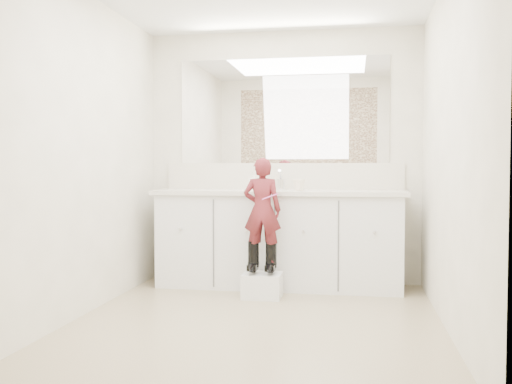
# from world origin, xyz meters

# --- Properties ---
(floor) EXTENTS (3.00, 3.00, 0.00)m
(floor) POSITION_xyz_m (0.00, 0.00, 0.00)
(floor) COLOR #827255
(floor) RESTS_ON ground
(wall_back) EXTENTS (2.60, 0.00, 2.60)m
(wall_back) POSITION_xyz_m (0.00, 1.50, 1.20)
(wall_back) COLOR beige
(wall_back) RESTS_ON floor
(wall_front) EXTENTS (2.60, 0.00, 2.60)m
(wall_front) POSITION_xyz_m (0.00, -1.50, 1.20)
(wall_front) COLOR beige
(wall_front) RESTS_ON floor
(wall_left) EXTENTS (0.00, 3.00, 3.00)m
(wall_left) POSITION_xyz_m (-1.30, 0.00, 1.20)
(wall_left) COLOR beige
(wall_left) RESTS_ON floor
(wall_right) EXTENTS (0.00, 3.00, 3.00)m
(wall_right) POSITION_xyz_m (1.30, 0.00, 1.20)
(wall_right) COLOR beige
(wall_right) RESTS_ON floor
(vanity_cabinet) EXTENTS (2.20, 0.55, 0.85)m
(vanity_cabinet) POSITION_xyz_m (0.00, 1.23, 0.42)
(vanity_cabinet) COLOR silver
(vanity_cabinet) RESTS_ON floor
(countertop) EXTENTS (2.28, 0.58, 0.04)m
(countertop) POSITION_xyz_m (0.00, 1.21, 0.87)
(countertop) COLOR beige
(countertop) RESTS_ON vanity_cabinet
(backsplash) EXTENTS (2.28, 0.03, 0.25)m
(backsplash) POSITION_xyz_m (0.00, 1.49, 1.02)
(backsplash) COLOR beige
(backsplash) RESTS_ON countertop
(mirror) EXTENTS (2.00, 0.02, 1.00)m
(mirror) POSITION_xyz_m (0.00, 1.49, 1.64)
(mirror) COLOR white
(mirror) RESTS_ON wall_back
(dot_panel) EXTENTS (2.00, 0.01, 1.20)m
(dot_panel) POSITION_xyz_m (0.00, -1.49, 1.65)
(dot_panel) COLOR #472819
(dot_panel) RESTS_ON wall_front
(faucet) EXTENTS (0.08, 0.08, 0.10)m
(faucet) POSITION_xyz_m (0.00, 1.38, 0.94)
(faucet) COLOR silver
(faucet) RESTS_ON countertop
(cup) EXTENTS (0.14, 0.14, 0.11)m
(cup) POSITION_xyz_m (0.19, 1.15, 0.94)
(cup) COLOR #F1E0C1
(cup) RESTS_ON countertop
(soap_bottle) EXTENTS (0.10, 0.10, 0.17)m
(soap_bottle) POSITION_xyz_m (-0.24, 1.24, 0.97)
(soap_bottle) COLOR white
(soap_bottle) RESTS_ON countertop
(step_stool) EXTENTS (0.32, 0.27, 0.21)m
(step_stool) POSITION_xyz_m (-0.08, 0.75, 0.10)
(step_stool) COLOR white
(step_stool) RESTS_ON floor
(boot_left) EXTENTS (0.10, 0.18, 0.27)m
(boot_left) POSITION_xyz_m (-0.15, 0.75, 0.34)
(boot_left) COLOR black
(boot_left) RESTS_ON step_stool
(boot_right) EXTENTS (0.10, 0.18, 0.27)m
(boot_right) POSITION_xyz_m (-0.00, 0.75, 0.34)
(boot_right) COLOR black
(boot_right) RESTS_ON step_stool
(toddler) EXTENTS (0.32, 0.21, 0.87)m
(toddler) POSITION_xyz_m (-0.08, 0.75, 0.74)
(toddler) COLOR #9C3036
(toddler) RESTS_ON step_stool
(toothbrush) EXTENTS (0.14, 0.01, 0.06)m
(toothbrush) POSITION_xyz_m (-0.01, 0.71, 0.86)
(toothbrush) COLOR #E759B3
(toothbrush) RESTS_ON toddler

